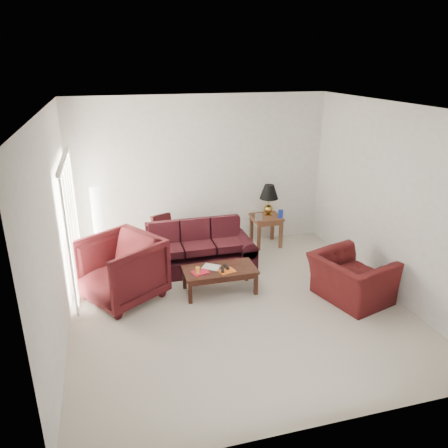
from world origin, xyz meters
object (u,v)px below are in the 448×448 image
sofa (197,248)px  end_table (266,230)px  armchair_right (351,278)px  coffee_table (220,280)px  armchair_left (121,269)px  floor_lamp (100,227)px

sofa → end_table: 1.74m
armchair_right → coffee_table: bearing=51.6°
armchair_right → coffee_table: (-1.93, 0.77, -0.16)m
sofa → armchair_left: armchair_left is taller
end_table → coffee_table: (-1.40, -1.63, -0.10)m
sofa → coffee_table: 0.95m
end_table → floor_lamp: size_ratio=0.41×
armchair_left → armchair_right: 3.62m
end_table → floor_lamp: bearing=-177.1°
floor_lamp → armchair_left: size_ratio=1.36×
armchair_left → coffee_table: armchair_left is taller
coffee_table → armchair_right: bearing=0.5°
end_table → armchair_left: 3.30m
armchair_right → sofa: bearing=34.9°
armchair_right → coffee_table: 2.09m
armchair_left → floor_lamp: bearing=159.3°
floor_lamp → coffee_table: bearing=-38.5°
end_table → armchair_left: armchair_left is taller
armchair_right → end_table: bearing=-4.1°
sofa → floor_lamp: floor_lamp is taller
floor_lamp → coffee_table: floor_lamp is taller
sofa → floor_lamp: size_ratio=1.33×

